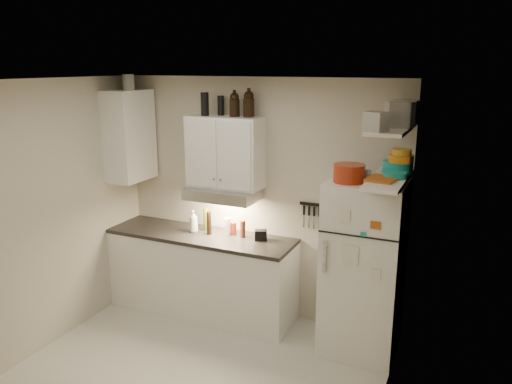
% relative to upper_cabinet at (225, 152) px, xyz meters
% --- Properties ---
extents(floor, '(3.20, 3.00, 0.02)m').
position_rel_upper_cabinet_xyz_m(floor, '(0.30, -1.33, -1.84)').
color(floor, beige).
rests_on(floor, ground).
extents(ceiling, '(3.20, 3.00, 0.02)m').
position_rel_upper_cabinet_xyz_m(ceiling, '(0.30, -1.33, 0.78)').
color(ceiling, silver).
rests_on(ceiling, ground).
extents(back_wall, '(3.20, 0.02, 2.60)m').
position_rel_upper_cabinet_xyz_m(back_wall, '(0.30, 0.18, -0.53)').
color(back_wall, beige).
rests_on(back_wall, ground).
extents(left_wall, '(0.02, 3.00, 2.60)m').
position_rel_upper_cabinet_xyz_m(left_wall, '(-1.31, -1.33, -0.53)').
color(left_wall, beige).
rests_on(left_wall, ground).
extents(right_wall, '(0.02, 3.00, 2.60)m').
position_rel_upper_cabinet_xyz_m(right_wall, '(1.91, -1.33, -0.53)').
color(right_wall, beige).
rests_on(right_wall, ground).
extents(base_cabinet, '(2.10, 0.60, 0.88)m').
position_rel_upper_cabinet_xyz_m(base_cabinet, '(-0.25, -0.14, -1.39)').
color(base_cabinet, white).
rests_on(base_cabinet, floor).
extents(countertop, '(2.10, 0.62, 0.04)m').
position_rel_upper_cabinet_xyz_m(countertop, '(-0.25, -0.14, -0.93)').
color(countertop, '#262321').
rests_on(countertop, base_cabinet).
extents(upper_cabinet, '(0.80, 0.33, 0.75)m').
position_rel_upper_cabinet_xyz_m(upper_cabinet, '(0.00, 0.00, 0.00)').
color(upper_cabinet, white).
rests_on(upper_cabinet, back_wall).
extents(side_cabinet, '(0.33, 0.55, 1.00)m').
position_rel_upper_cabinet_xyz_m(side_cabinet, '(-1.14, -0.14, 0.12)').
color(side_cabinet, white).
rests_on(side_cabinet, left_wall).
extents(range_hood, '(0.76, 0.46, 0.12)m').
position_rel_upper_cabinet_xyz_m(range_hood, '(0.00, -0.06, -0.44)').
color(range_hood, silver).
rests_on(range_hood, back_wall).
extents(fridge, '(0.70, 0.68, 1.70)m').
position_rel_upper_cabinet_xyz_m(fridge, '(1.55, -0.18, -0.98)').
color(fridge, white).
rests_on(fridge, floor).
extents(shelf_hi, '(0.30, 0.95, 0.03)m').
position_rel_upper_cabinet_xyz_m(shelf_hi, '(1.75, -0.31, 0.38)').
color(shelf_hi, white).
rests_on(shelf_hi, right_wall).
extents(shelf_lo, '(0.30, 0.95, 0.03)m').
position_rel_upper_cabinet_xyz_m(shelf_lo, '(1.75, -0.31, -0.07)').
color(shelf_lo, white).
rests_on(shelf_lo, right_wall).
extents(knife_strip, '(0.42, 0.02, 0.03)m').
position_rel_upper_cabinet_xyz_m(knife_strip, '(1.00, 0.15, -0.51)').
color(knife_strip, black).
rests_on(knife_strip, back_wall).
extents(dutch_oven, '(0.37, 0.37, 0.16)m').
position_rel_upper_cabinet_xyz_m(dutch_oven, '(1.40, -0.30, -0.04)').
color(dutch_oven, '#9E2A12').
rests_on(dutch_oven, fridge).
extents(book_stack, '(0.26, 0.31, 0.10)m').
position_rel_upper_cabinet_xyz_m(book_stack, '(1.71, -0.43, -0.08)').
color(book_stack, '#B05316').
rests_on(book_stack, fridge).
extents(spice_jar, '(0.07, 0.07, 0.11)m').
position_rel_upper_cabinet_xyz_m(spice_jar, '(1.55, -0.20, -0.07)').
color(spice_jar, silver).
rests_on(spice_jar, fridge).
extents(stock_pot, '(0.35, 0.35, 0.20)m').
position_rel_upper_cabinet_xyz_m(stock_pot, '(1.82, 0.05, 0.49)').
color(stock_pot, silver).
rests_on(stock_pot, shelf_hi).
extents(tin_a, '(0.27, 0.26, 0.21)m').
position_rel_upper_cabinet_xyz_m(tin_a, '(1.80, -0.32, 0.50)').
color(tin_a, '#AAAAAD').
rests_on(tin_a, shelf_hi).
extents(tin_b, '(0.20, 0.20, 0.15)m').
position_rel_upper_cabinet_xyz_m(tin_b, '(1.68, -0.68, 0.47)').
color(tin_b, '#AAAAAD').
rests_on(tin_b, shelf_hi).
extents(bowl_teal, '(0.27, 0.27, 0.11)m').
position_rel_upper_cabinet_xyz_m(bowl_teal, '(1.78, -0.08, 0.00)').
color(bowl_teal, teal).
rests_on(bowl_teal, shelf_lo).
extents(bowl_orange, '(0.22, 0.22, 0.07)m').
position_rel_upper_cabinet_xyz_m(bowl_orange, '(1.82, -0.12, 0.09)').
color(bowl_orange, orange).
rests_on(bowl_orange, bowl_teal).
extents(bowl_yellow, '(0.17, 0.17, 0.05)m').
position_rel_upper_cabinet_xyz_m(bowl_yellow, '(1.82, -0.12, 0.15)').
color(bowl_yellow, gold).
rests_on(bowl_yellow, bowl_orange).
extents(plates, '(0.26, 0.26, 0.05)m').
position_rel_upper_cabinet_xyz_m(plates, '(1.80, -0.29, -0.02)').
color(plates, teal).
rests_on(plates, shelf_lo).
extents(growler_a, '(0.13, 0.13, 0.25)m').
position_rel_upper_cabinet_xyz_m(growler_a, '(0.11, 0.02, 0.50)').
color(growler_a, black).
rests_on(growler_a, upper_cabinet).
extents(growler_b, '(0.15, 0.15, 0.27)m').
position_rel_upper_cabinet_xyz_m(growler_b, '(0.26, 0.03, 0.51)').
color(growler_b, black).
rests_on(growler_b, upper_cabinet).
extents(thermos_a, '(0.09, 0.09, 0.20)m').
position_rel_upper_cabinet_xyz_m(thermos_a, '(-0.09, 0.08, 0.48)').
color(thermos_a, black).
rests_on(thermos_a, upper_cabinet).
extents(thermos_b, '(0.10, 0.10, 0.24)m').
position_rel_upper_cabinet_xyz_m(thermos_b, '(-0.22, -0.03, 0.50)').
color(thermos_b, black).
rests_on(thermos_b, upper_cabinet).
extents(side_jar, '(0.15, 0.15, 0.17)m').
position_rel_upper_cabinet_xyz_m(side_jar, '(-1.12, -0.11, 0.71)').
color(side_jar, silver).
rests_on(side_jar, side_cabinet).
extents(soap_bottle, '(0.14, 0.14, 0.28)m').
position_rel_upper_cabinet_xyz_m(soap_bottle, '(-0.35, -0.11, -0.77)').
color(soap_bottle, white).
rests_on(soap_bottle, countertop).
extents(pepper_mill, '(0.08, 0.08, 0.19)m').
position_rel_upper_cabinet_xyz_m(pepper_mill, '(0.21, -0.04, -0.81)').
color(pepper_mill, brown).
rests_on(pepper_mill, countertop).
extents(oil_bottle, '(0.06, 0.06, 0.26)m').
position_rel_upper_cabinet_xyz_m(oil_bottle, '(-0.26, 0.00, -0.78)').
color(oil_bottle, '#545E17').
rests_on(oil_bottle, countertop).
extents(vinegar_bottle, '(0.05, 0.05, 0.26)m').
position_rel_upper_cabinet_xyz_m(vinegar_bottle, '(-0.16, -0.10, -0.78)').
color(vinegar_bottle, black).
rests_on(vinegar_bottle, countertop).
extents(clear_bottle, '(0.07, 0.07, 0.19)m').
position_rel_upper_cabinet_xyz_m(clear_bottle, '(0.03, -0.04, -0.81)').
color(clear_bottle, silver).
rests_on(clear_bottle, countertop).
extents(red_jar, '(0.08, 0.08, 0.14)m').
position_rel_upper_cabinet_xyz_m(red_jar, '(0.08, 0.00, -0.84)').
color(red_jar, '#9E2A12').
rests_on(red_jar, countertop).
extents(caddy, '(0.15, 0.13, 0.11)m').
position_rel_upper_cabinet_xyz_m(caddy, '(0.43, -0.04, -0.85)').
color(caddy, black).
rests_on(caddy, countertop).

